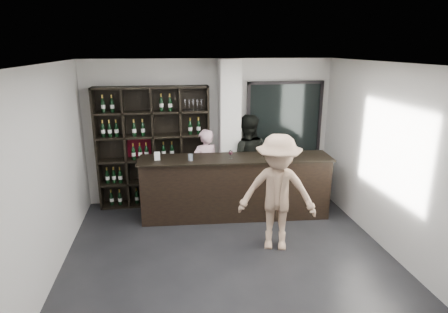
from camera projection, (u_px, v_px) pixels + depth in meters
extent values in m
cube|color=black|center=(233.00, 269.00, 5.48)|extent=(5.00, 5.50, 0.01)
cube|color=silver|center=(229.00, 134.00, 7.46)|extent=(0.40, 0.40, 2.90)
cube|color=black|center=(284.00, 132.00, 7.86)|extent=(1.60, 0.08, 2.10)
cube|color=black|center=(284.00, 132.00, 7.86)|extent=(1.48, 0.02, 1.98)
cube|color=black|center=(235.00, 188.00, 7.03)|extent=(3.46, 0.65, 1.13)
cube|color=black|center=(236.00, 158.00, 6.86)|extent=(3.54, 0.73, 0.03)
imported|color=#D1A3B2|center=(205.00, 167.00, 7.51)|extent=(0.67, 0.55, 1.57)
imported|color=black|center=(247.00, 159.00, 7.60)|extent=(1.00, 0.85, 1.84)
imported|color=tan|center=(277.00, 193.00, 5.81)|extent=(1.35, 1.00, 1.87)
cylinder|color=#A7B7CA|center=(191.00, 157.00, 6.65)|extent=(0.10, 0.10, 0.12)
cube|color=white|center=(289.00, 154.00, 7.00)|extent=(0.14, 0.14, 0.02)
cube|color=white|center=(157.00, 156.00, 6.68)|extent=(0.10, 0.05, 0.15)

